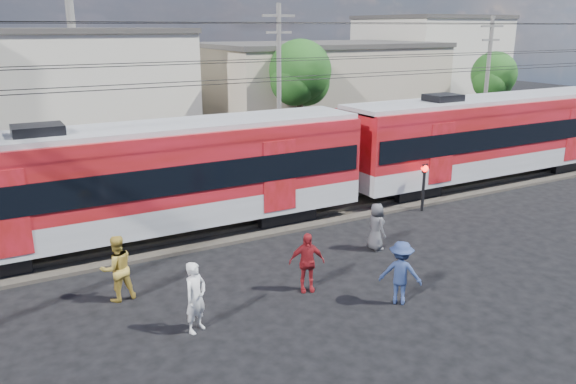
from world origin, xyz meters
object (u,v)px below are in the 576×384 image
Objects in this scene: commuter_train at (151,176)px; pedestrian_a at (196,297)px; crossing_signal at (424,179)px; pedestrian_c at (401,273)px; car_silver at (549,135)px.

commuter_train reaches higher than pedestrian_a.
pedestrian_c is at bearing -136.10° from crossing_signal.
pedestrian_c is (4.60, -7.91, -1.50)m from commuter_train.
commuter_train is at bearing 169.31° from crossing_signal.
car_silver is at bearing -108.05° from pedestrian_c.
car_silver is 17.47m from crossing_signal.
pedestrian_c is 0.46× the size of car_silver.
pedestrian_a is 12.44m from crossing_signal.
commuter_train is 9.27m from pedestrian_c.
pedestrian_c is (5.44, -1.30, -0.02)m from pedestrian_a.
crossing_signal is (6.12, 5.89, 0.48)m from pedestrian_c.
car_silver is (27.00, 4.26, -1.74)m from commuter_train.
crossing_signal is at bearing -10.69° from commuter_train.
commuter_train is 6.82m from pedestrian_a.
commuter_train is 27.39m from car_silver.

